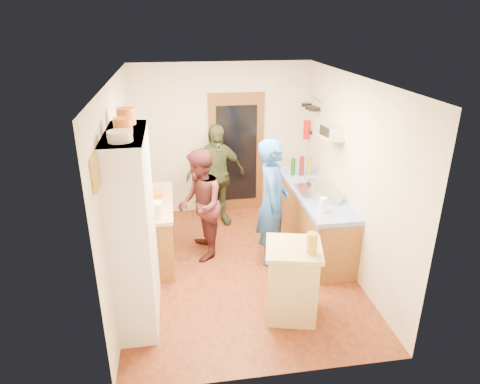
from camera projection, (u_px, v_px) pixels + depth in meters
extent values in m
cube|color=brown|center=(240.00, 267.00, 6.05)|extent=(3.00, 4.00, 0.02)
cube|color=silver|center=(240.00, 77.00, 5.04)|extent=(3.00, 4.00, 0.02)
cube|color=silver|center=(222.00, 140.00, 7.38)|extent=(3.00, 0.02, 2.60)
cube|color=silver|center=(275.00, 263.00, 3.71)|extent=(3.00, 0.02, 2.60)
cube|color=silver|center=(120.00, 188.00, 5.33)|extent=(0.02, 4.00, 2.60)
cube|color=silver|center=(350.00, 175.00, 5.76)|extent=(0.02, 4.00, 2.60)
cube|color=brown|center=(236.00, 153.00, 7.47)|extent=(0.95, 0.06, 2.10)
cube|color=black|center=(237.00, 154.00, 7.44)|extent=(0.70, 0.02, 1.70)
cube|color=white|center=(134.00, 230.00, 4.71)|extent=(0.40, 1.20, 2.20)
cube|color=white|center=(124.00, 135.00, 4.29)|extent=(0.40, 1.14, 0.04)
cylinder|color=white|center=(120.00, 136.00, 3.97)|extent=(0.23, 0.23, 0.10)
cylinder|color=orange|center=(123.00, 125.00, 4.25)|extent=(0.19, 0.19, 0.15)
cylinder|color=orange|center=(126.00, 116.00, 4.58)|extent=(0.20, 0.20, 0.18)
cube|color=#9F6530|center=(152.00, 231.00, 6.12)|extent=(0.60, 1.40, 0.85)
cube|color=tan|center=(150.00, 203.00, 5.95)|extent=(0.64, 1.44, 0.05)
cube|color=white|center=(151.00, 210.00, 5.43)|extent=(0.27, 0.19, 0.20)
cylinder|color=white|center=(145.00, 199.00, 5.77)|extent=(0.19, 0.19, 0.17)
cylinder|color=orange|center=(155.00, 195.00, 6.02)|extent=(0.24, 0.24, 0.10)
cube|color=tan|center=(152.00, 186.00, 6.41)|extent=(0.30, 0.22, 0.02)
cube|color=#9F6530|center=(312.00, 219.00, 6.51)|extent=(0.60, 2.20, 0.84)
cube|color=blue|center=(314.00, 191.00, 6.33)|extent=(0.62, 2.22, 0.06)
cube|color=silver|center=(317.00, 191.00, 6.22)|extent=(0.55, 0.58, 0.04)
cylinder|color=silver|center=(313.00, 185.00, 6.20)|extent=(0.20, 0.20, 0.13)
cylinder|color=#143F14|center=(293.00, 167.00, 6.85)|extent=(0.08, 0.08, 0.28)
cylinder|color=#591419|center=(302.00, 166.00, 6.83)|extent=(0.09, 0.09, 0.31)
cylinder|color=olive|center=(310.00, 166.00, 6.84)|extent=(0.08, 0.08, 0.31)
cylinder|color=white|center=(323.00, 205.00, 5.54)|extent=(0.12, 0.12, 0.21)
cylinder|color=silver|center=(332.00, 199.00, 5.88)|extent=(0.28, 0.28, 0.10)
cube|color=tan|center=(292.00, 283.00, 4.93)|extent=(0.66, 0.66, 0.86)
cube|color=tan|center=(294.00, 249.00, 4.76)|extent=(0.74, 0.74, 0.05)
cube|color=white|center=(289.00, 245.00, 4.80)|extent=(0.40, 0.35, 0.02)
cylinder|color=#AD9E2D|center=(312.00, 243.00, 4.58)|extent=(0.14, 0.14, 0.24)
cylinder|color=silver|center=(315.00, 99.00, 6.85)|extent=(0.02, 0.65, 0.02)
cylinder|color=black|center=(314.00, 109.00, 6.74)|extent=(0.18, 0.18, 0.05)
cylinder|color=black|center=(310.00, 108.00, 6.93)|extent=(0.16, 0.16, 0.05)
cylinder|color=black|center=(307.00, 105.00, 7.11)|extent=(0.17, 0.17, 0.05)
cube|color=tan|center=(331.00, 138.00, 5.99)|extent=(0.26, 0.42, 0.03)
cube|color=silver|center=(332.00, 131.00, 5.96)|extent=(0.26, 0.33, 0.15)
cube|color=black|center=(310.00, 132.00, 7.25)|extent=(0.06, 0.10, 0.04)
cylinder|color=red|center=(307.00, 130.00, 7.22)|extent=(0.11, 0.11, 0.32)
cube|color=gold|center=(95.00, 173.00, 3.63)|extent=(0.03, 0.25, 0.30)
imported|color=#214FA3|center=(275.00, 203.00, 5.86)|extent=(0.59, 0.75, 1.80)
imported|color=#491E20|center=(202.00, 204.00, 6.08)|extent=(0.62, 0.79, 1.61)
imported|color=#313922|center=(217.00, 175.00, 7.00)|extent=(1.08, 0.68, 1.72)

